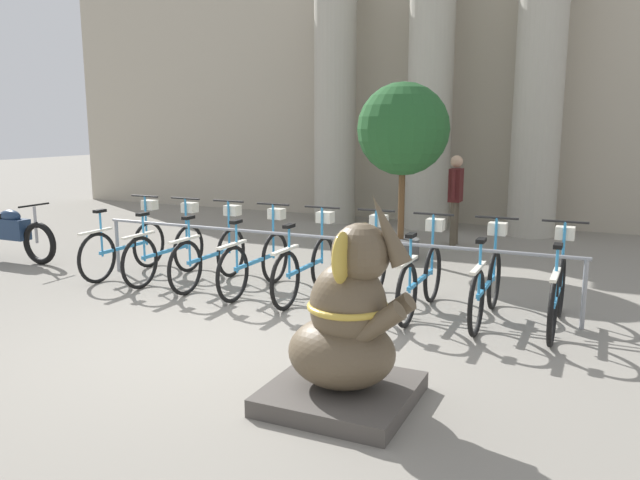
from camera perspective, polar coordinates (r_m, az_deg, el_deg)
ground_plane at (r=6.27m, az=-9.30°, el=-9.25°), size 60.00×60.00×0.00m
building_facade at (r=13.90m, az=11.16°, el=14.02°), size 20.00×0.20×6.00m
column_left at (r=13.60m, az=1.40°, el=12.70°), size 1.12×1.12×5.16m
column_middle at (r=12.92m, az=10.01°, el=12.66°), size 1.12×1.12×5.16m
column_right at (r=12.54m, az=19.35°, el=12.31°), size 1.12×1.12×5.16m
bike_rack at (r=7.69m, az=-0.75°, el=-0.40°), size 6.36×0.05×0.77m
bicycle_0 at (r=9.26m, az=-17.32°, el=-0.47°), size 0.48×1.74×1.09m
bicycle_1 at (r=8.80m, az=-13.81°, el=-0.85°), size 0.48×1.74×1.09m
bicycle_2 at (r=8.38m, az=-9.94°, el=-1.27°), size 0.48×1.74×1.09m
bicycle_3 at (r=7.96m, az=-5.83°, el=-1.78°), size 0.48×1.74×1.09m
bicycle_4 at (r=7.62m, az=-1.22°, el=-2.29°), size 0.48×1.74×1.09m
bicycle_5 at (r=7.35m, az=3.91°, el=-2.78°), size 0.48×1.74×1.09m
bicycle_6 at (r=7.11m, az=9.26°, el=-3.35°), size 0.48×1.74×1.09m
bicycle_7 at (r=6.98m, az=15.00°, el=-3.86°), size 0.48×1.74×1.09m
bicycle_8 at (r=6.92m, az=20.92°, el=-4.32°), size 0.48×1.74×1.09m
elephant_statue at (r=4.74m, az=2.48°, el=-8.53°), size 1.08×1.08×1.65m
motorcycle at (r=10.88m, az=-26.66°, el=0.64°), size 2.03×0.55×0.92m
person_pedestrian at (r=11.20m, az=12.29°, el=4.29°), size 0.21×0.47×1.58m
potted_tree at (r=9.78m, az=7.60°, el=9.58°), size 1.42×1.42×2.75m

